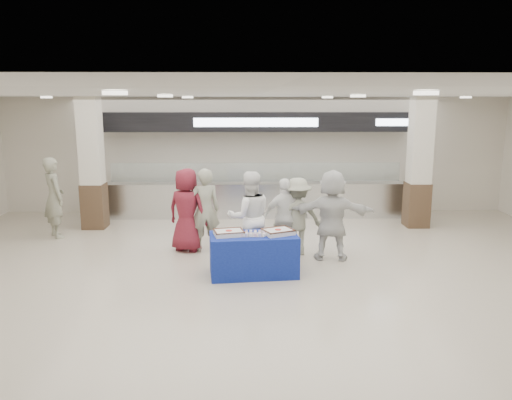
{
  "coord_description": "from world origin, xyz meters",
  "views": [
    {
      "loc": [
        -0.24,
        -7.9,
        3.1
      ],
      "look_at": [
        -0.06,
        1.6,
        1.2
      ],
      "focal_mm": 35.0,
      "sensor_mm": 36.0,
      "label": 1
    }
  ],
  "objects_px": {
    "civilian_white": "(332,215)",
    "soldier_bg": "(54,197)",
    "soldier_a": "(205,210)",
    "sheet_cake_right": "(278,231)",
    "display_table": "(254,255)",
    "chef_short": "(285,217)",
    "chef_tall": "(250,217)",
    "civilian_maroon": "(187,210)",
    "soldier_b": "(297,216)",
    "sheet_cake_left": "(229,232)",
    "cupcake_tray": "(253,234)"
  },
  "relations": [
    {
      "from": "chef_tall",
      "to": "cupcake_tray",
      "type": "bearing_deg",
      "value": 83.4
    },
    {
      "from": "display_table",
      "to": "soldier_b",
      "type": "height_order",
      "value": "soldier_b"
    },
    {
      "from": "display_table",
      "to": "soldier_bg",
      "type": "bearing_deg",
      "value": 143.52
    },
    {
      "from": "soldier_bg",
      "to": "sheet_cake_left",
      "type": "bearing_deg",
      "value": -161.17
    },
    {
      "from": "display_table",
      "to": "chef_short",
      "type": "xyz_separation_m",
      "value": [
        0.66,
        1.19,
        0.41
      ]
    },
    {
      "from": "soldier_a",
      "to": "sheet_cake_left",
      "type": "bearing_deg",
      "value": 95.08
    },
    {
      "from": "soldier_b",
      "to": "chef_short",
      "type": "bearing_deg",
      "value": 1.47
    },
    {
      "from": "chef_short",
      "to": "soldier_b",
      "type": "relative_size",
      "value": 1.0
    },
    {
      "from": "sheet_cake_left",
      "to": "civilian_maroon",
      "type": "height_order",
      "value": "civilian_maroon"
    },
    {
      "from": "chef_tall",
      "to": "chef_short",
      "type": "distance_m",
      "value": 0.85
    },
    {
      "from": "cupcake_tray",
      "to": "civilian_maroon",
      "type": "bearing_deg",
      "value": 130.92
    },
    {
      "from": "civilian_maroon",
      "to": "chef_tall",
      "type": "xyz_separation_m",
      "value": [
        1.3,
        -0.75,
        0.02
      ]
    },
    {
      "from": "chef_tall",
      "to": "soldier_b",
      "type": "height_order",
      "value": "chef_tall"
    },
    {
      "from": "cupcake_tray",
      "to": "soldier_bg",
      "type": "relative_size",
      "value": 0.22
    },
    {
      "from": "civilian_white",
      "to": "soldier_bg",
      "type": "distance_m",
      "value": 6.32
    },
    {
      "from": "sheet_cake_right",
      "to": "civilian_maroon",
      "type": "xyz_separation_m",
      "value": [
        -1.8,
        1.49,
        0.07
      ]
    },
    {
      "from": "display_table",
      "to": "sheet_cake_left",
      "type": "distance_m",
      "value": 0.61
    },
    {
      "from": "display_table",
      "to": "soldier_b",
      "type": "bearing_deg",
      "value": 47.85
    },
    {
      "from": "soldier_a",
      "to": "chef_tall",
      "type": "relative_size",
      "value": 0.98
    },
    {
      "from": "soldier_a",
      "to": "chef_short",
      "type": "bearing_deg",
      "value": 154.77
    },
    {
      "from": "cupcake_tray",
      "to": "chef_short",
      "type": "distance_m",
      "value": 1.41
    },
    {
      "from": "cupcake_tray",
      "to": "soldier_bg",
      "type": "distance_m",
      "value": 5.26
    },
    {
      "from": "display_table",
      "to": "cupcake_tray",
      "type": "distance_m",
      "value": 0.41
    },
    {
      "from": "soldier_a",
      "to": "soldier_bg",
      "type": "xyz_separation_m",
      "value": [
        -3.53,
        1.15,
        0.06
      ]
    },
    {
      "from": "chef_tall",
      "to": "civilian_white",
      "type": "bearing_deg",
      "value": 173.52
    },
    {
      "from": "civilian_maroon",
      "to": "soldier_b",
      "type": "relative_size",
      "value": 1.1
    },
    {
      "from": "sheet_cake_left",
      "to": "sheet_cake_right",
      "type": "distance_m",
      "value": 0.88
    },
    {
      "from": "civilian_maroon",
      "to": "soldier_b",
      "type": "distance_m",
      "value": 2.29
    },
    {
      "from": "civilian_maroon",
      "to": "soldier_b",
      "type": "xyz_separation_m",
      "value": [
        2.27,
        -0.28,
        -0.08
      ]
    },
    {
      "from": "display_table",
      "to": "cupcake_tray",
      "type": "height_order",
      "value": "cupcake_tray"
    },
    {
      "from": "soldier_a",
      "to": "sheet_cake_right",
      "type": "bearing_deg",
      "value": 119.33
    },
    {
      "from": "soldier_a",
      "to": "chef_short",
      "type": "xyz_separation_m",
      "value": [
        1.65,
        -0.31,
        -0.08
      ]
    },
    {
      "from": "sheet_cake_left",
      "to": "soldier_bg",
      "type": "relative_size",
      "value": 0.32
    },
    {
      "from": "sheet_cake_right",
      "to": "civilian_white",
      "type": "distance_m",
      "value": 1.41
    },
    {
      "from": "sheet_cake_right",
      "to": "civilian_white",
      "type": "xyz_separation_m",
      "value": [
        1.11,
        0.86,
        0.1
      ]
    },
    {
      "from": "sheet_cake_left",
      "to": "cupcake_tray",
      "type": "relative_size",
      "value": 1.46
    },
    {
      "from": "display_table",
      "to": "civilian_maroon",
      "type": "bearing_deg",
      "value": 125.88
    },
    {
      "from": "chef_tall",
      "to": "civilian_white",
      "type": "xyz_separation_m",
      "value": [
        1.61,
        0.12,
        0.01
      ]
    },
    {
      "from": "cupcake_tray",
      "to": "chef_tall",
      "type": "height_order",
      "value": "chef_tall"
    },
    {
      "from": "cupcake_tray",
      "to": "civilian_white",
      "type": "relative_size",
      "value": 0.22
    },
    {
      "from": "soldier_a",
      "to": "civilian_white",
      "type": "xyz_separation_m",
      "value": [
        2.54,
        -0.62,
        0.03
      ]
    },
    {
      "from": "display_table",
      "to": "cupcake_tray",
      "type": "bearing_deg",
      "value": -107.29
    },
    {
      "from": "cupcake_tray",
      "to": "civilian_white",
      "type": "xyz_separation_m",
      "value": [
        1.56,
        0.93,
        0.12
      ]
    },
    {
      "from": "cupcake_tray",
      "to": "civilian_white",
      "type": "distance_m",
      "value": 1.82
    },
    {
      "from": "soldier_b",
      "to": "soldier_a",
      "type": "bearing_deg",
      "value": -17.1
    },
    {
      "from": "sheet_cake_right",
      "to": "chef_short",
      "type": "xyz_separation_m",
      "value": [
        0.22,
        1.17,
        -0.01
      ]
    },
    {
      "from": "soldier_bg",
      "to": "soldier_a",
      "type": "bearing_deg",
      "value": -145.92
    },
    {
      "from": "cupcake_tray",
      "to": "civilian_maroon",
      "type": "distance_m",
      "value": 2.07
    },
    {
      "from": "chef_tall",
      "to": "soldier_bg",
      "type": "height_order",
      "value": "soldier_bg"
    },
    {
      "from": "soldier_a",
      "to": "soldier_bg",
      "type": "bearing_deg",
      "value": -32.81
    }
  ]
}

